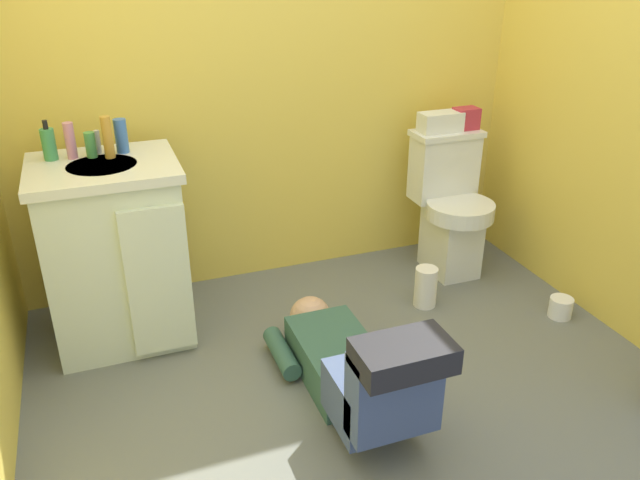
% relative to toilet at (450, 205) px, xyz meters
% --- Properties ---
extents(ground_plane, '(3.06, 2.96, 0.04)m').
position_rel_toilet_xyz_m(ground_plane, '(-0.86, -0.67, -0.39)').
color(ground_plane, slate).
extents(wall_back, '(2.72, 0.08, 2.40)m').
position_rel_toilet_xyz_m(wall_back, '(-0.86, 0.35, 0.83)').
color(wall_back, '#E7C74C').
rests_on(wall_back, ground_plane).
extents(toilet, '(0.36, 0.46, 0.75)m').
position_rel_toilet_xyz_m(toilet, '(0.00, 0.00, 0.00)').
color(toilet, silver).
rests_on(toilet, ground_plane).
extents(vanity_cabinet, '(0.60, 0.53, 0.82)m').
position_rel_toilet_xyz_m(vanity_cabinet, '(-1.70, -0.06, 0.05)').
color(vanity_cabinet, silver).
rests_on(vanity_cabinet, ground_plane).
extents(faucet, '(0.02, 0.02, 0.10)m').
position_rel_toilet_xyz_m(faucet, '(-1.71, 0.09, 0.50)').
color(faucet, silver).
rests_on(faucet, vanity_cabinet).
extents(person_plumber, '(0.38, 1.06, 0.52)m').
position_rel_toilet_xyz_m(person_plumber, '(-0.92, -0.88, -0.19)').
color(person_plumber, '#33594C').
rests_on(person_plumber, ground_plane).
extents(tissue_box, '(0.22, 0.11, 0.10)m').
position_rel_toilet_xyz_m(tissue_box, '(-0.05, 0.09, 0.43)').
color(tissue_box, silver).
rests_on(tissue_box, toilet).
extents(toiletry_bag, '(0.12, 0.09, 0.11)m').
position_rel_toilet_xyz_m(toiletry_bag, '(0.10, 0.09, 0.44)').
color(toiletry_bag, '#B22D3F').
rests_on(toiletry_bag, toilet).
extents(soap_dispenser, '(0.06, 0.06, 0.17)m').
position_rel_toilet_xyz_m(soap_dispenser, '(-1.90, 0.07, 0.52)').
color(soap_dispenser, '#3E9354').
rests_on(soap_dispenser, vanity_cabinet).
extents(bottle_pink, '(0.04, 0.04, 0.15)m').
position_rel_toilet_xyz_m(bottle_pink, '(-1.81, 0.05, 0.53)').
color(bottle_pink, pink).
rests_on(bottle_pink, vanity_cabinet).
extents(bottle_green, '(0.04, 0.04, 0.11)m').
position_rel_toilet_xyz_m(bottle_green, '(-1.74, 0.04, 0.51)').
color(bottle_green, '#45974B').
rests_on(bottle_green, vanity_cabinet).
extents(bottle_amber, '(0.04, 0.04, 0.17)m').
position_rel_toilet_xyz_m(bottle_amber, '(-1.67, 0.01, 0.54)').
color(bottle_amber, gold).
rests_on(bottle_amber, vanity_cabinet).
extents(bottle_blue, '(0.05, 0.05, 0.14)m').
position_rel_toilet_xyz_m(bottle_blue, '(-1.61, 0.07, 0.52)').
color(bottle_blue, '#3B6DBD').
rests_on(bottle_blue, vanity_cabinet).
extents(paper_towel_roll, '(0.11, 0.11, 0.20)m').
position_rel_toilet_xyz_m(paper_towel_roll, '(-0.30, -0.32, -0.27)').
color(paper_towel_roll, white).
rests_on(paper_towel_roll, ground_plane).
extents(toilet_paper_roll, '(0.11, 0.11, 0.10)m').
position_rel_toilet_xyz_m(toilet_paper_roll, '(0.26, -0.64, -0.32)').
color(toilet_paper_roll, white).
rests_on(toilet_paper_roll, ground_plane).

